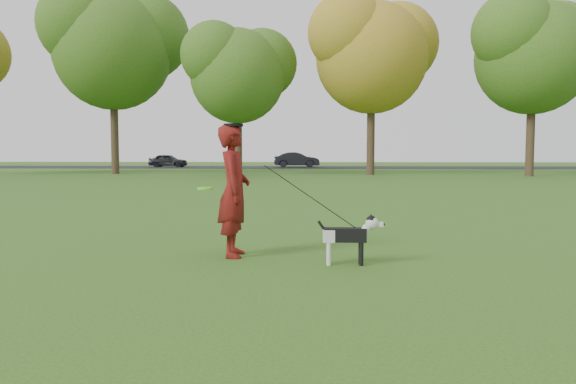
{
  "coord_description": "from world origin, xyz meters",
  "views": [
    {
      "loc": [
        0.32,
        -7.99,
        1.56
      ],
      "look_at": [
        -0.0,
        0.01,
        0.95
      ],
      "focal_mm": 35.0,
      "sensor_mm": 36.0,
      "label": 1
    }
  ],
  "objects_px": {
    "car_left": "(168,161)",
    "car_mid": "(297,160)",
    "man": "(234,191)",
    "dog": "(350,234)"
  },
  "relations": [
    {
      "from": "man",
      "to": "car_left",
      "type": "height_order",
      "value": "man"
    },
    {
      "from": "car_mid",
      "to": "dog",
      "type": "bearing_deg",
      "value": 177.7
    },
    {
      "from": "dog",
      "to": "car_mid",
      "type": "distance_m",
      "value": 40.49
    },
    {
      "from": "car_left",
      "to": "dog",
      "type": "bearing_deg",
      "value": -157.0
    },
    {
      "from": "man",
      "to": "dog",
      "type": "relative_size",
      "value": 2.11
    },
    {
      "from": "dog",
      "to": "car_mid",
      "type": "height_order",
      "value": "car_mid"
    },
    {
      "from": "car_left",
      "to": "car_mid",
      "type": "relative_size",
      "value": 0.85
    },
    {
      "from": "car_left",
      "to": "car_mid",
      "type": "distance_m",
      "value": 11.1
    },
    {
      "from": "dog",
      "to": "car_left",
      "type": "height_order",
      "value": "car_left"
    },
    {
      "from": "dog",
      "to": "car_left",
      "type": "distance_m",
      "value": 42.43
    }
  ]
}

